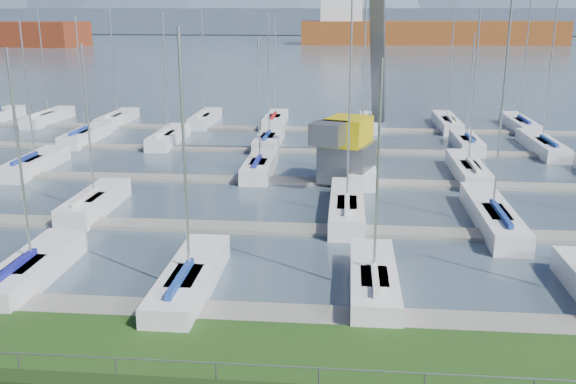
# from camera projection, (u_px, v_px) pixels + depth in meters

# --- Properties ---
(water) EXTENTS (800.00, 540.00, 0.20)m
(water) POSITION_uv_depth(u_px,v_px,m) (342.00, 39.00, 268.00)
(water) COLOR #445564
(fence) EXTENTS (80.00, 0.04, 0.04)m
(fence) POSITION_uv_depth(u_px,v_px,m) (250.00, 365.00, 18.50)
(fence) COLOR gray
(fence) RESTS_ON grass
(foothill) EXTENTS (900.00, 80.00, 12.00)m
(foothill) POSITION_uv_depth(u_px,v_px,m) (344.00, 20.00, 333.30)
(foothill) COLOR #475569
(foothill) RESTS_ON water
(docks) EXTENTS (90.00, 41.60, 0.25)m
(docks) POSITION_uv_depth(u_px,v_px,m) (307.00, 182.00, 43.79)
(docks) COLOR slate
(docks) RESTS_ON water
(crane) EXTENTS (5.55, 13.48, 22.35)m
(crane) POSITION_uv_depth(u_px,v_px,m) (355.00, 98.00, 43.30)
(crane) COLOR slate
(crane) RESTS_ON water
(cargo_ship_mid) EXTENTS (90.64, 22.95, 21.50)m
(cargo_ship_mid) POSITION_uv_depth(u_px,v_px,m) (418.00, 33.00, 221.97)
(cargo_ship_mid) COLOR brown
(cargo_ship_mid) RESTS_ON water
(sailboat_fleet) EXTENTS (75.08, 49.95, 13.28)m
(sailboat_fleet) POSITION_uv_depth(u_px,v_px,m) (290.00, 92.00, 45.34)
(sailboat_fleet) COLOR navy
(sailboat_fleet) RESTS_ON water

